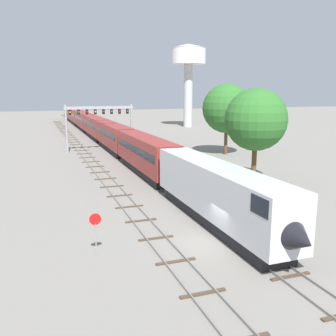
{
  "coord_description": "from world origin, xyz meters",
  "views": [
    {
      "loc": [
        -11.25,
        -22.2,
        10.39
      ],
      "look_at": [
        1.0,
        12.0,
        3.0
      ],
      "focal_mm": 40.01,
      "sensor_mm": 36.0,
      "label": 1
    }
  ],
  "objects_px": {
    "water_tower": "(188,62)",
    "trackside_tree_left": "(256,120)",
    "stop_sign": "(95,229)",
    "passenger_train": "(95,127)",
    "signal_gantry": "(100,117)",
    "trackside_tree_mid": "(227,109)"
  },
  "relations": [
    {
      "from": "stop_sign",
      "to": "trackside_tree_mid",
      "type": "relative_size",
      "value": 0.24
    },
    {
      "from": "passenger_train",
      "to": "trackside_tree_left",
      "type": "bearing_deg",
      "value": -78.02
    },
    {
      "from": "stop_sign",
      "to": "passenger_train",
      "type": "bearing_deg",
      "value": 81.06
    },
    {
      "from": "signal_gantry",
      "to": "water_tower",
      "type": "distance_m",
      "value": 52.48
    },
    {
      "from": "passenger_train",
      "to": "signal_gantry",
      "type": "height_order",
      "value": "signal_gantry"
    },
    {
      "from": "passenger_train",
      "to": "signal_gantry",
      "type": "relative_size",
      "value": 11.64
    },
    {
      "from": "water_tower",
      "to": "stop_sign",
      "type": "relative_size",
      "value": 8.39
    },
    {
      "from": "water_tower",
      "to": "trackside_tree_mid",
      "type": "xyz_separation_m",
      "value": [
        -13.64,
        -49.25,
        -11.49
      ]
    },
    {
      "from": "passenger_train",
      "to": "trackside_tree_mid",
      "type": "relative_size",
      "value": 11.97
    },
    {
      "from": "signal_gantry",
      "to": "trackside_tree_left",
      "type": "bearing_deg",
      "value": -66.73
    },
    {
      "from": "trackside_tree_mid",
      "to": "trackside_tree_left",
      "type": "bearing_deg",
      "value": -109.11
    },
    {
      "from": "signal_gantry",
      "to": "trackside_tree_left",
      "type": "relative_size",
      "value": 1.11
    },
    {
      "from": "trackside_tree_left",
      "to": "trackside_tree_mid",
      "type": "relative_size",
      "value": 0.92
    },
    {
      "from": "passenger_train",
      "to": "trackside_tree_mid",
      "type": "distance_m",
      "value": 35.3
    },
    {
      "from": "water_tower",
      "to": "trackside_tree_left",
      "type": "distance_m",
      "value": 72.27
    },
    {
      "from": "water_tower",
      "to": "trackside_tree_left",
      "type": "xyz_separation_m",
      "value": [
        -20.26,
        -68.35,
        -11.88
      ]
    },
    {
      "from": "stop_sign",
      "to": "trackside_tree_left",
      "type": "relative_size",
      "value": 0.27
    },
    {
      "from": "signal_gantry",
      "to": "water_tower",
      "type": "relative_size",
      "value": 0.5
    },
    {
      "from": "passenger_train",
      "to": "stop_sign",
      "type": "distance_m",
      "value": 64.32
    },
    {
      "from": "passenger_train",
      "to": "trackside_tree_mid",
      "type": "bearing_deg",
      "value": -60.62
    },
    {
      "from": "stop_sign",
      "to": "trackside_tree_left",
      "type": "bearing_deg",
      "value": 34.3
    },
    {
      "from": "water_tower",
      "to": "stop_sign",
      "type": "height_order",
      "value": "water_tower"
    }
  ]
}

